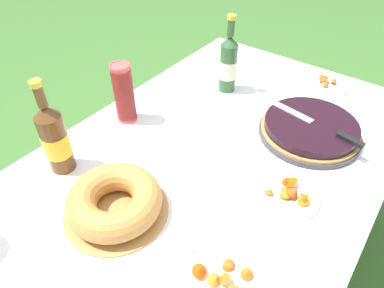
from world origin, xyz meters
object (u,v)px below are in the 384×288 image
bundt_cake (115,201)px  snack_plate_near (325,83)px  serving_knife (320,125)px  cider_bottle_amber (55,139)px  snack_plate_left (226,281)px  cup_stack (124,94)px  berry_tart (310,129)px  cider_bottle_green (228,64)px  snack_plate_right (287,193)px

bundt_cake → snack_plate_near: bundt_cake is taller
serving_knife → snack_plate_near: size_ratio=1.88×
cider_bottle_amber → snack_plate_left: 0.64m
cider_bottle_amber → snack_plate_left: size_ratio=1.36×
serving_knife → cup_stack: 0.70m
serving_knife → berry_tart: bearing=-0.0°
cup_stack → cider_bottle_amber: size_ratio=0.72×
cup_stack → snack_plate_near: 0.86m
snack_plate_left → cup_stack: bearing=63.6°
snack_plate_near → berry_tart: bearing=-168.0°
cider_bottle_green → snack_plate_left: size_ratio=1.35×
serving_knife → cider_bottle_amber: bearing=55.8°
cider_bottle_green → serving_knife: bearing=-101.6°
bundt_cake → berry_tart: bearing=-24.8°
cup_stack → serving_knife: bearing=-63.0°
snack_plate_near → snack_plate_left: (-1.01, -0.14, -0.00)m
cider_bottle_green → snack_plate_right: cider_bottle_green is taller
berry_tart → snack_plate_left: (-0.64, -0.06, -0.02)m
snack_plate_near → snack_plate_right: 0.69m
cup_stack → cider_bottle_green: (0.40, -0.19, 0.01)m
serving_knife → cider_bottle_green: bearing=-1.9°
cider_bottle_amber → bundt_cake: bearing=-95.0°
snack_plate_left → snack_plate_near: bearing=7.8°
serving_knife → snack_plate_left: 0.64m
cider_bottle_green → snack_plate_right: 0.61m
berry_tart → cider_bottle_green: (0.08, 0.40, 0.09)m
cider_bottle_green → snack_plate_near: cider_bottle_green is taller
cup_stack → cider_bottle_green: cider_bottle_green is taller
bundt_cake → cider_bottle_green: 0.75m
berry_tart → bundt_cake: 0.72m
cup_stack → snack_plate_right: bearing=-88.8°
cup_stack → cider_bottle_amber: cider_bottle_amber is taller
snack_plate_right → cup_stack: bearing=91.2°
serving_knife → snack_plate_left: size_ratio=1.59×
cup_stack → snack_plate_right: (0.01, -0.65, -0.10)m
berry_tart → cup_stack: (-0.32, 0.59, 0.09)m
bundt_cake → snack_plate_left: bearing=-88.7°
bundt_cake → snack_plate_near: bearing=-12.4°
bundt_cake → cider_bottle_green: (0.73, 0.10, 0.08)m
cider_bottle_green → snack_plate_near: 0.44m
bundt_cake → snack_plate_right: size_ratio=1.49×
berry_tart → serving_knife: (-0.00, -0.03, 0.04)m
cider_bottle_amber → cup_stack: bearing=3.8°
bundt_cake → cup_stack: (0.33, 0.29, 0.07)m
berry_tart → bundt_cake: size_ratio=1.21×
berry_tart → snack_plate_right: (-0.31, -0.06, -0.02)m
cup_stack → cider_bottle_amber: (-0.31, -0.02, 0.01)m
berry_tart → cider_bottle_green: bearing=78.3°
serving_knife → cup_stack: (-0.31, 0.62, 0.05)m
snack_plate_right → bundt_cake: bearing=133.7°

